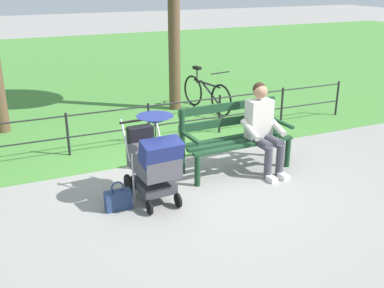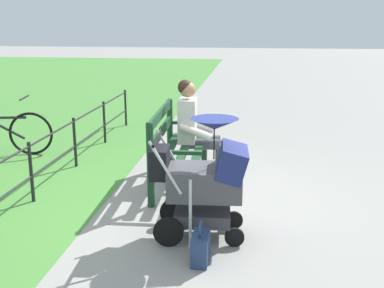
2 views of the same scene
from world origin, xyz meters
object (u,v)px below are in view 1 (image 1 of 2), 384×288
bicycle (206,94)px  stroller (154,158)px  person_on_bench (263,126)px  park_bench (234,134)px  handbag (118,200)px

bicycle → stroller: bearing=55.1°
person_on_bench → stroller: size_ratio=1.11×
park_bench → handbag: 2.01m
park_bench → stroller: (1.42, 0.53, 0.07)m
handbag → bicycle: size_ratio=0.23×
person_on_bench → stroller: (1.76, 0.31, -0.08)m
handbag → bicycle: bearing=-129.9°
park_bench → bicycle: 3.05m
stroller → bicycle: (-2.38, -3.41, -0.23)m
person_on_bench → bicycle: 3.18m
handbag → park_bench: bearing=-164.2°
person_on_bench → bicycle: (-0.62, -3.11, -0.31)m
person_on_bench → handbag: size_ratio=3.45×
person_on_bench → stroller: person_on_bench is taller
park_bench → handbag: park_bench is taller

